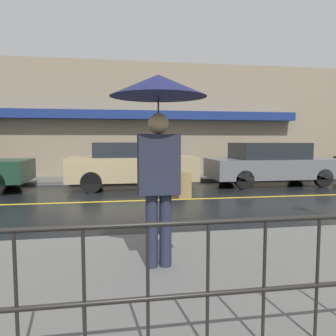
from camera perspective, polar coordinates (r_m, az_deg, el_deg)
name	(u,v)px	position (r m, az deg, el deg)	size (l,w,h in m)	color
ground_plane	(90,202)	(8.64, -13.45, -5.81)	(80.00, 80.00, 0.00)	black
sidewalk_near	(56,287)	(3.81, -18.96, -19.02)	(28.00, 3.18, 0.11)	#60605E
sidewalk_far	(98,180)	(12.92, -12.13, -2.02)	(28.00, 1.79, 0.11)	#60605E
lane_marking	(90,202)	(8.64, -13.45, -5.78)	(25.20, 0.12, 0.01)	gold
building_storefront	(98,120)	(13.86, -12.12, 8.24)	(28.00, 0.85, 4.81)	gray
railing_foreground	(16,281)	(2.36, -25.02, -17.39)	(12.00, 0.04, 0.94)	black
pedestrian	(159,117)	(3.73, -1.62, 8.92)	(1.09, 1.09, 2.20)	#23283D
car_tan	(131,165)	(10.86, -6.41, 0.57)	(4.14, 1.83, 1.51)	tan
car_grey	(271,164)	(12.17, 17.56, 0.75)	(4.55, 1.90, 1.49)	slate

